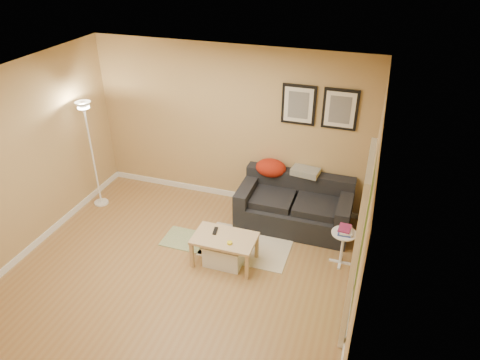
% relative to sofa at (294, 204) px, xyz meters
% --- Properties ---
extents(floor, '(4.50, 4.50, 0.00)m').
position_rel_sofa_xyz_m(floor, '(-1.20, -1.53, -0.38)').
color(floor, olive).
rests_on(floor, ground).
extents(ceiling, '(4.50, 4.50, 0.00)m').
position_rel_sofa_xyz_m(ceiling, '(-1.20, -1.53, 2.23)').
color(ceiling, white).
rests_on(ceiling, wall_back).
extents(wall_back, '(4.50, 0.00, 4.50)m').
position_rel_sofa_xyz_m(wall_back, '(-1.20, 0.47, 0.92)').
color(wall_back, tan).
rests_on(wall_back, ground).
extents(wall_front, '(4.50, 0.00, 4.50)m').
position_rel_sofa_xyz_m(wall_front, '(-1.20, -3.53, 0.92)').
color(wall_front, tan).
rests_on(wall_front, ground).
extents(wall_left, '(0.00, 4.00, 4.00)m').
position_rel_sofa_xyz_m(wall_left, '(-3.45, -1.53, 0.92)').
color(wall_left, tan).
rests_on(wall_left, ground).
extents(wall_right, '(0.00, 4.00, 4.00)m').
position_rel_sofa_xyz_m(wall_right, '(1.05, -1.53, 0.92)').
color(wall_right, tan).
rests_on(wall_right, ground).
extents(baseboard_back, '(4.50, 0.02, 0.10)m').
position_rel_sofa_xyz_m(baseboard_back, '(-1.20, 0.46, -0.33)').
color(baseboard_back, white).
rests_on(baseboard_back, ground).
extents(baseboard_left, '(0.02, 4.00, 0.10)m').
position_rel_sofa_xyz_m(baseboard_left, '(-3.44, -1.53, -0.33)').
color(baseboard_left, white).
rests_on(baseboard_left, ground).
extents(baseboard_right, '(0.02, 4.00, 0.10)m').
position_rel_sofa_xyz_m(baseboard_right, '(1.04, -1.53, -0.33)').
color(baseboard_right, white).
rests_on(baseboard_right, ground).
extents(sofa, '(1.70, 0.90, 0.75)m').
position_rel_sofa_xyz_m(sofa, '(0.00, 0.00, 0.00)').
color(sofa, black).
rests_on(sofa, ground).
extents(red_throw, '(0.48, 0.36, 0.28)m').
position_rel_sofa_xyz_m(red_throw, '(-0.47, 0.30, 0.40)').
color(red_throw, '#A92E0F').
rests_on(red_throw, sofa).
extents(plaid_throw, '(0.45, 0.32, 0.10)m').
position_rel_sofa_xyz_m(plaid_throw, '(0.08, 0.33, 0.41)').
color(plaid_throw, tan).
rests_on(plaid_throw, sofa).
extents(framed_print_left, '(0.50, 0.04, 0.60)m').
position_rel_sofa_xyz_m(framed_print_left, '(-0.12, 0.45, 1.43)').
color(framed_print_left, black).
rests_on(framed_print_left, wall_back).
extents(framed_print_right, '(0.50, 0.04, 0.60)m').
position_rel_sofa_xyz_m(framed_print_right, '(0.48, 0.45, 1.43)').
color(framed_print_right, black).
rests_on(framed_print_right, wall_back).
extents(area_rug, '(1.25, 0.85, 0.01)m').
position_rel_sofa_xyz_m(area_rug, '(-0.52, -0.76, -0.37)').
color(area_rug, beige).
rests_on(area_rug, ground).
extents(green_runner, '(0.70, 0.50, 0.01)m').
position_rel_sofa_xyz_m(green_runner, '(-1.41, -0.90, -0.37)').
color(green_runner, '#668C4C').
rests_on(green_runner, ground).
extents(coffee_table, '(0.88, 0.57, 0.42)m').
position_rel_sofa_xyz_m(coffee_table, '(-0.71, -1.18, -0.16)').
color(coffee_table, tan).
rests_on(coffee_table, ground).
extents(remote_control, '(0.08, 0.17, 0.02)m').
position_rel_sofa_xyz_m(remote_control, '(-0.87, -1.10, 0.06)').
color(remote_control, black).
rests_on(remote_control, coffee_table).
extents(tape_roll, '(0.07, 0.07, 0.03)m').
position_rel_sofa_xyz_m(tape_roll, '(-0.59, -1.29, 0.06)').
color(tape_roll, yellow).
rests_on(tape_roll, coffee_table).
extents(storage_bin, '(0.53, 0.39, 0.33)m').
position_rel_sofa_xyz_m(storage_bin, '(-0.71, -1.20, -0.21)').
color(storage_bin, white).
rests_on(storage_bin, ground).
extents(side_table, '(0.34, 0.34, 0.52)m').
position_rel_sofa_xyz_m(side_table, '(0.82, -0.70, -0.12)').
color(side_table, white).
rests_on(side_table, ground).
extents(book_stack, '(0.19, 0.25, 0.07)m').
position_rel_sofa_xyz_m(book_stack, '(0.82, -0.68, 0.18)').
color(book_stack, '#314693').
rests_on(book_stack, side_table).
extents(floor_lamp, '(0.23, 0.23, 1.80)m').
position_rel_sofa_xyz_m(floor_lamp, '(-3.20, -0.43, 0.48)').
color(floor_lamp, white).
rests_on(floor_lamp, ground).
extents(doorway, '(0.12, 1.01, 2.13)m').
position_rel_sofa_xyz_m(doorway, '(1.00, -1.68, 0.65)').
color(doorway, white).
rests_on(doorway, ground).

